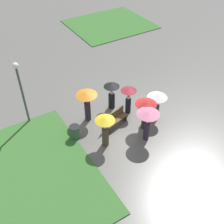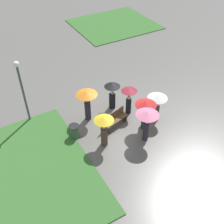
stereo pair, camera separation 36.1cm
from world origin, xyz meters
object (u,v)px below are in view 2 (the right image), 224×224
Objects in this scene: park_bench at (115,119)px; crowd_person_orange at (87,100)px; crowd_person_red at (145,108)px; trash_bin at (74,131)px; crowd_person_black at (112,91)px; crowd_person_maroon at (129,96)px; lamp_post at (21,84)px; crowd_person_yellow at (104,127)px; crowd_person_white at (157,101)px; crowd_person_pink at (147,119)px.

park_bench is 0.87× the size of crowd_person_orange.
crowd_person_red is (1.30, -1.02, 0.98)m from park_bench.
crowd_person_red is (3.64, -1.30, 1.05)m from trash_bin.
crowd_person_red is 2.57m from crowd_person_black.
crowd_person_black is at bearing 21.27° from trash_bin.
lamp_post is at bearing -156.61° from crowd_person_maroon.
park_bench is 1.92m from crowd_person_red.
crowd_person_yellow is at bearing -53.98° from lamp_post.
trash_bin is at bearing 83.08° from crowd_person_white.
crowd_person_orange is 1.76m from crowd_person_black.
trash_bin is 0.43× the size of crowd_person_black.
crowd_person_yellow is 0.97× the size of crowd_person_pink.
crowd_person_maroon is at bearing 43.30° from crowd_person_white.
crowd_person_red is at bearing 111.35° from crowd_person_white.
crowd_person_black is at bearing 137.84° from crowd_person_pink.
crowd_person_orange is 3.59m from crowd_person_pink.
crowd_person_red is at bearing -164.47° from crowd_person_orange.
crowd_person_maroon is (0.44, 2.37, -0.27)m from crowd_person_pink.
crowd_person_yellow reaches higher than crowd_person_white.
crowd_person_pink is at bearing -178.54° from crowd_person_orange.
crowd_person_white is 3.53m from crowd_person_yellow.
crowd_person_white is 1.03× the size of crowd_person_maroon.
park_bench is at bearing 140.27° from crowd_person_red.
crowd_person_black is 0.93× the size of crowd_person_pink.
crowd_person_white is at bearing -29.65° from lamp_post.
crowd_person_pink is (4.88, -4.68, -1.05)m from lamp_post.
crowd_person_maroon is at bearing -136.55° from crowd_person_orange.
crowd_person_yellow is at bearing -100.87° from crowd_person_maroon.
crowd_person_maroon is at bearing -129.98° from crowd_person_black.
crowd_person_yellow is (-1.21, -1.01, 0.79)m from park_bench.
lamp_post is at bearing 123.21° from trash_bin.
crowd_person_maroon reaches higher than trash_bin.
trash_bin is at bearing 158.55° from crowd_person_red.
park_bench is at bearing -109.11° from crowd_person_maroon.
crowd_person_pink is (0.15, -3.27, 0.27)m from crowd_person_black.
crowd_person_black is 3.28m from crowd_person_pink.
park_bench is 1.87m from crowd_person_orange.
crowd_person_white is 1.66m from crowd_person_maroon.
park_bench is 2.36m from trash_bin.
crowd_person_pink reaches higher than crowd_person_black.
park_bench is at bearing 141.73° from crowd_person_yellow.
crowd_person_yellow is (-0.17, -2.26, -0.13)m from crowd_person_orange.
lamp_post is 3.59m from crowd_person_orange.
trash_bin is 0.41× the size of crowd_person_orange.
crowd_person_orange is at bearing 64.75° from crowd_person_white.
trash_bin is 3.73m from crowd_person_maroon.
crowd_person_pink is at bearing -33.19° from trash_bin.
lamp_post is at bearing 90.00° from crowd_person_black.
crowd_person_red reaches higher than crowd_person_black.
crowd_person_pink reaches higher than crowd_person_red.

